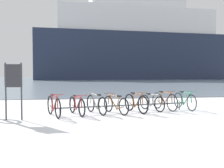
{
  "coord_description": "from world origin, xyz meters",
  "views": [
    {
      "loc": [
        -2.03,
        -5.16,
        1.51
      ],
      "look_at": [
        -0.46,
        6.31,
        1.05
      ],
      "focal_mm": 39.64,
      "sensor_mm": 36.0,
      "label": 1
    }
  ],
  "objects_px": {
    "bicycle_0": "(54,106)",
    "ferry_ship": "(140,45)",
    "bicycle_2": "(96,104)",
    "bicycle_6": "(164,101)",
    "bicycle_4": "(136,103)",
    "bicycle_3": "(116,105)",
    "info_sign": "(13,81)",
    "bicycle_1": "(77,106)",
    "bicycle_7": "(185,101)",
    "bicycle_5": "(152,102)"
  },
  "relations": [
    {
      "from": "bicycle_0",
      "to": "ferry_ship",
      "type": "relative_size",
      "value": 0.03
    },
    {
      "from": "bicycle_2",
      "to": "bicycle_6",
      "type": "xyz_separation_m",
      "value": [
        2.92,
        0.62,
        0.01
      ]
    },
    {
      "from": "bicycle_4",
      "to": "bicycle_0",
      "type": "bearing_deg",
      "value": -170.37
    },
    {
      "from": "bicycle_2",
      "to": "bicycle_3",
      "type": "xyz_separation_m",
      "value": [
        0.73,
        -0.08,
        -0.02
      ]
    },
    {
      "from": "info_sign",
      "to": "ferry_ship",
      "type": "bearing_deg",
      "value": 72.22
    },
    {
      "from": "bicycle_1",
      "to": "bicycle_7",
      "type": "distance_m",
      "value": 4.63
    },
    {
      "from": "bicycle_3",
      "to": "bicycle_4",
      "type": "distance_m",
      "value": 0.86
    },
    {
      "from": "bicycle_0",
      "to": "bicycle_3",
      "type": "relative_size",
      "value": 1.07
    },
    {
      "from": "bicycle_7",
      "to": "bicycle_4",
      "type": "bearing_deg",
      "value": -166.96
    },
    {
      "from": "bicycle_3",
      "to": "bicycle_7",
      "type": "height_order",
      "value": "bicycle_7"
    },
    {
      "from": "bicycle_7",
      "to": "ferry_ship",
      "type": "distance_m",
      "value": 62.16
    },
    {
      "from": "bicycle_1",
      "to": "bicycle_6",
      "type": "height_order",
      "value": "bicycle_6"
    },
    {
      "from": "bicycle_4",
      "to": "ferry_ship",
      "type": "xyz_separation_m",
      "value": [
        15.42,
        60.54,
        9.43
      ]
    },
    {
      "from": "bicycle_1",
      "to": "info_sign",
      "type": "bearing_deg",
      "value": -159.25
    },
    {
      "from": "bicycle_0",
      "to": "bicycle_2",
      "type": "bearing_deg",
      "value": 15.45
    },
    {
      "from": "bicycle_1",
      "to": "bicycle_5",
      "type": "height_order",
      "value": "bicycle_1"
    },
    {
      "from": "info_sign",
      "to": "bicycle_5",
      "type": "bearing_deg",
      "value": 15.87
    },
    {
      "from": "bicycle_5",
      "to": "bicycle_3",
      "type": "bearing_deg",
      "value": -160.48
    },
    {
      "from": "bicycle_5",
      "to": "bicycle_1",
      "type": "bearing_deg",
      "value": -167.5
    },
    {
      "from": "bicycle_1",
      "to": "bicycle_7",
      "type": "relative_size",
      "value": 0.96
    },
    {
      "from": "bicycle_0",
      "to": "bicycle_3",
      "type": "distance_m",
      "value": 2.3
    },
    {
      "from": "bicycle_2",
      "to": "ferry_ship",
      "type": "height_order",
      "value": "ferry_ship"
    },
    {
      "from": "bicycle_3",
      "to": "bicycle_4",
      "type": "bearing_deg",
      "value": 12.44
    },
    {
      "from": "bicycle_4",
      "to": "bicycle_6",
      "type": "bearing_deg",
      "value": 20.9
    },
    {
      "from": "bicycle_6",
      "to": "info_sign",
      "type": "xyz_separation_m",
      "value": [
        -5.69,
        -1.58,
        0.89
      ]
    },
    {
      "from": "bicycle_5",
      "to": "info_sign",
      "type": "height_order",
      "value": "info_sign"
    },
    {
      "from": "bicycle_2",
      "to": "ferry_ship",
      "type": "distance_m",
      "value": 63.68
    },
    {
      "from": "ferry_ship",
      "to": "bicycle_4",
      "type": "bearing_deg",
      "value": -104.29
    },
    {
      "from": "bicycle_2",
      "to": "bicycle_7",
      "type": "bearing_deg",
      "value": 9.27
    },
    {
      "from": "bicycle_6",
      "to": "bicycle_7",
      "type": "relative_size",
      "value": 0.97
    },
    {
      "from": "bicycle_3",
      "to": "bicycle_5",
      "type": "relative_size",
      "value": 1.03
    },
    {
      "from": "bicycle_0",
      "to": "bicycle_6",
      "type": "height_order",
      "value": "bicycle_6"
    },
    {
      "from": "bicycle_2",
      "to": "bicycle_7",
      "type": "distance_m",
      "value": 3.87
    },
    {
      "from": "bicycle_7",
      "to": "bicycle_6",
      "type": "bearing_deg",
      "value": -179.75
    },
    {
      "from": "bicycle_6",
      "to": "bicycle_7",
      "type": "bearing_deg",
      "value": 0.25
    },
    {
      "from": "bicycle_1",
      "to": "bicycle_4",
      "type": "distance_m",
      "value": 2.32
    },
    {
      "from": "info_sign",
      "to": "bicycle_2",
      "type": "bearing_deg",
      "value": 19.24
    },
    {
      "from": "bicycle_7",
      "to": "bicycle_5",
      "type": "bearing_deg",
      "value": -174.67
    },
    {
      "from": "bicycle_2",
      "to": "bicycle_4",
      "type": "relative_size",
      "value": 1.01
    },
    {
      "from": "bicycle_4",
      "to": "info_sign",
      "type": "bearing_deg",
      "value": -166.17
    },
    {
      "from": "bicycle_0",
      "to": "bicycle_2",
      "type": "relative_size",
      "value": 1.04
    },
    {
      "from": "bicycle_6",
      "to": "bicycle_7",
      "type": "xyz_separation_m",
      "value": [
        0.9,
        0.0,
        -0.01
      ]
    },
    {
      "from": "info_sign",
      "to": "ferry_ship",
      "type": "distance_m",
      "value": 65.25
    },
    {
      "from": "bicycle_7",
      "to": "bicycle_0",
      "type": "bearing_deg",
      "value": -168.93
    },
    {
      "from": "bicycle_0",
      "to": "info_sign",
      "type": "distance_m",
      "value": 1.61
    },
    {
      "from": "ferry_ship",
      "to": "bicycle_7",
      "type": "bearing_deg",
      "value": -102.38
    },
    {
      "from": "bicycle_7",
      "to": "bicycle_2",
      "type": "bearing_deg",
      "value": -170.73
    },
    {
      "from": "bicycle_1",
      "to": "bicycle_6",
      "type": "distance_m",
      "value": 3.75
    },
    {
      "from": "bicycle_3",
      "to": "bicycle_6",
      "type": "bearing_deg",
      "value": 17.77
    },
    {
      "from": "bicycle_0",
      "to": "bicycle_6",
      "type": "bearing_deg",
      "value": 13.18
    }
  ]
}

